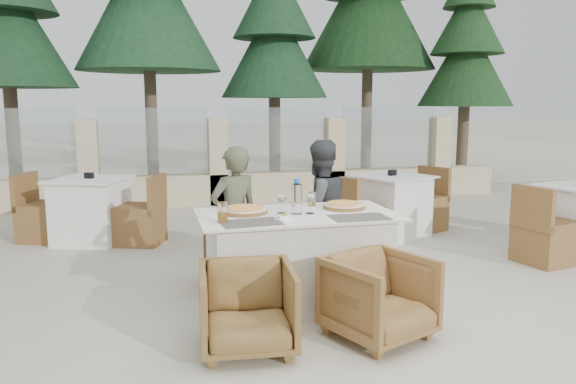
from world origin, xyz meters
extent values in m
plane|color=beige|center=(0.00, 0.00, 0.00)|extent=(80.00, 80.00, 0.00)
cube|color=beige|center=(0.00, 14.00, 0.01)|extent=(30.00, 16.00, 0.01)
cone|color=#1B3F22|center=(-3.50, 7.00, 2.75)|extent=(2.42, 2.42, 5.50)
cone|color=#1F4A29|center=(-1.00, 7.50, 3.25)|extent=(2.86, 2.86, 6.50)
cone|color=#1C4326|center=(1.50, 7.20, 2.50)|extent=(2.20, 2.20, 5.00)
cone|color=#193D1A|center=(3.80, 7.80, 3.40)|extent=(2.99, 2.99, 6.80)
cone|color=#1E431E|center=(5.50, 6.50, 2.25)|extent=(1.98, 1.98, 4.50)
cube|color=#524C46|center=(-0.39, -0.28, 0.77)|extent=(0.48, 0.34, 0.00)
cube|color=#524F46|center=(0.47, -0.30, 0.77)|extent=(0.46, 0.31, 0.00)
cylinder|color=orange|center=(-0.37, 0.09, 0.79)|extent=(0.45, 0.45, 0.05)
cylinder|color=orange|center=(0.48, 0.09, 0.79)|extent=(0.42, 0.42, 0.05)
cylinder|color=#A8C7DD|center=(0.03, -0.03, 0.91)|extent=(0.08, 0.08, 0.29)
cylinder|color=orange|center=(-0.59, -0.21, 0.85)|extent=(0.09, 0.09, 0.15)
cylinder|color=orange|center=(0.25, 0.27, 0.83)|extent=(0.08, 0.08, 0.12)
imported|color=brown|center=(-0.35, 0.62, 0.27)|extent=(0.59, 0.60, 0.53)
imported|color=brown|center=(0.39, 0.76, 0.31)|extent=(0.71, 0.72, 0.62)
imported|color=brown|center=(-0.51, -0.77, 0.29)|extent=(0.69, 0.70, 0.59)
imported|color=olive|center=(0.43, -0.80, 0.30)|extent=(0.84, 0.85, 0.60)
imported|color=#484C37|center=(-0.39, 0.51, 0.64)|extent=(0.55, 0.46, 1.29)
imported|color=#3C3E42|center=(0.44, 0.65, 0.66)|extent=(0.75, 0.66, 1.32)
camera|label=1|loc=(-1.13, -4.32, 1.66)|focal=35.00mm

